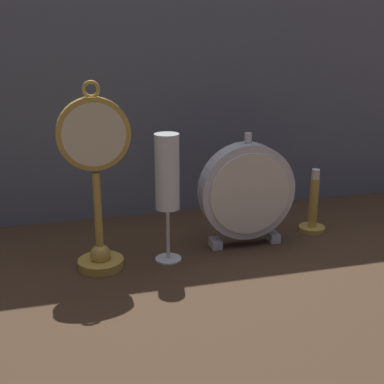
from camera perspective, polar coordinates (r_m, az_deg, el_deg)
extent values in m
plane|color=#422D1E|center=(0.98, 1.24, -8.34)|extent=(4.00, 4.00, 0.00)
cube|color=slate|center=(1.20, -3.16, 12.86)|extent=(1.66, 0.01, 0.66)
cylinder|color=gold|center=(1.00, -9.69, -7.51)|extent=(0.08, 0.08, 0.02)
sphere|color=gold|center=(0.99, -9.74, -6.56)|extent=(0.04, 0.04, 0.04)
cylinder|color=gold|center=(0.96, -9.97, -2.65)|extent=(0.01, 0.01, 0.16)
cylinder|color=gold|center=(0.92, -10.46, 6.12)|extent=(0.13, 0.02, 0.13)
cylinder|color=beige|center=(0.91, -10.40, 6.00)|extent=(0.11, 0.00, 0.11)
torus|color=gold|center=(0.91, -10.72, 10.72)|extent=(0.03, 0.01, 0.03)
cube|color=silver|center=(1.07, 2.53, -5.48)|extent=(0.02, 0.03, 0.02)
cube|color=silver|center=(1.11, 8.66, -4.76)|extent=(0.02, 0.03, 0.02)
cylinder|color=silver|center=(1.05, 5.83, 0.12)|extent=(0.19, 0.04, 0.19)
cylinder|color=silver|center=(1.03, 6.24, -0.22)|extent=(0.16, 0.00, 0.16)
cylinder|color=silver|center=(1.02, 6.01, 5.74)|extent=(0.01, 0.01, 0.02)
cylinder|color=silver|center=(1.02, -2.53, -7.05)|extent=(0.05, 0.05, 0.01)
cylinder|color=silver|center=(1.00, -2.57, -4.37)|extent=(0.01, 0.01, 0.10)
cylinder|color=white|center=(0.96, -2.67, 2.15)|extent=(0.04, 0.04, 0.14)
cylinder|color=#E5D17F|center=(0.97, -2.65, 0.77)|extent=(0.04, 0.04, 0.09)
cylinder|color=gold|center=(1.18, 12.64, -3.82)|extent=(0.06, 0.06, 0.01)
cylinder|color=gold|center=(1.16, 12.84, -1.13)|extent=(0.02, 0.02, 0.11)
cylinder|color=silver|center=(1.14, 13.05, 1.89)|extent=(0.02, 0.02, 0.02)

